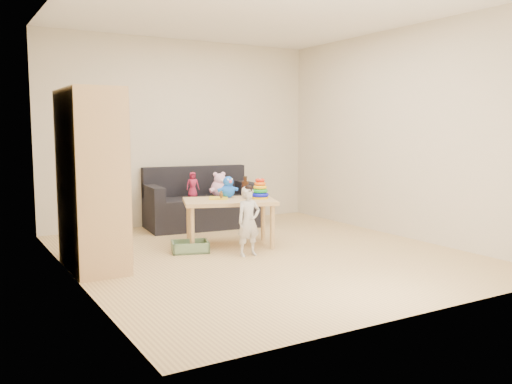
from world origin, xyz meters
TOP-DOWN VIEW (x-y plane):
  - room at (0.00, 0.00)m, footprint 4.50×4.50m
  - wardrobe at (-1.75, 0.31)m, footprint 0.48×0.96m
  - sofa at (0.08, 1.81)m, footprint 1.56×0.89m
  - play_table at (-0.14, 0.54)m, footprint 1.19×0.96m
  - storage_bin at (-0.66, 0.48)m, footprint 0.47×0.40m
  - toddler at (-0.19, -0.00)m, footprint 0.27×0.18m
  - pink_bear at (0.32, 1.72)m, footprint 0.26×0.23m
  - doll at (-0.05, 1.79)m, footprint 0.19×0.15m
  - ring_stacker at (0.21, 0.44)m, footprint 0.21×0.21m
  - brown_bottle at (0.14, 0.65)m, footprint 0.09×0.09m
  - blue_plush at (-0.07, 0.71)m, footprint 0.25×0.22m
  - wooden_figure at (-0.22, 0.57)m, footprint 0.05×0.05m
  - yellow_book at (-0.21, 0.67)m, footprint 0.29×0.29m

SIDE VIEW (x-z plane):
  - storage_bin at x=-0.66m, z-range 0.00..0.12m
  - sofa at x=0.08m, z-range 0.00..0.42m
  - play_table at x=-0.14m, z-range 0.00..0.54m
  - toddler at x=-0.19m, z-range 0.00..0.73m
  - yellow_book at x=-0.21m, z-range 0.54..0.56m
  - pink_bear at x=0.32m, z-range 0.42..0.71m
  - doll at x=-0.05m, z-range 0.42..0.77m
  - wooden_figure at x=-0.22m, z-range 0.54..0.65m
  - ring_stacker at x=0.21m, z-range 0.52..0.76m
  - brown_bottle at x=0.14m, z-range 0.53..0.77m
  - blue_plush at x=-0.07m, z-range 0.54..0.80m
  - wardrobe at x=-1.75m, z-range 0.00..1.73m
  - room at x=0.00m, z-range -0.95..3.55m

